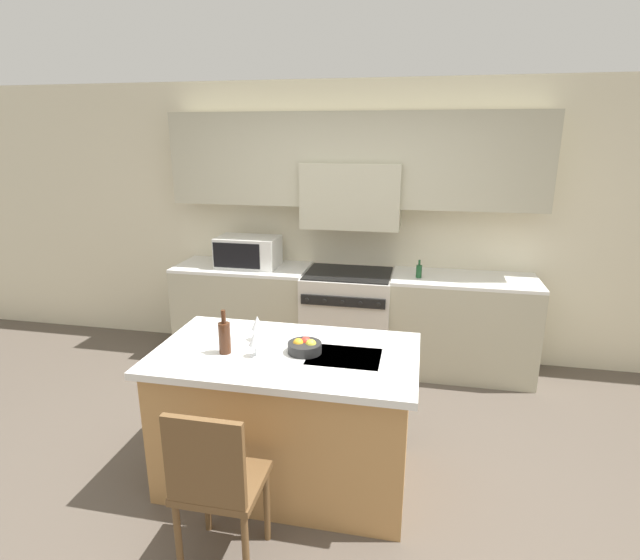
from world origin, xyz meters
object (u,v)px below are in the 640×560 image
(range_stove, at_px, (348,318))
(oil_bottle_on_counter, at_px, (419,271))
(microwave, at_px, (248,252))
(wine_glass_far, at_px, (257,324))
(wine_glass_near, at_px, (255,339))
(fruit_bowl, at_px, (305,346))
(wine_bottle, at_px, (225,337))
(island_chair, at_px, (216,481))

(range_stove, relative_size, oil_bottle_on_counter, 5.61)
(microwave, height_order, wine_glass_far, microwave)
(wine_glass_near, height_order, fruit_bowl, wine_glass_near)
(wine_glass_far, relative_size, fruit_bowl, 0.78)
(wine_glass_far, xyz_separation_m, fruit_bowl, (0.35, -0.13, -0.07))
(microwave, xyz_separation_m, wine_bottle, (0.52, -1.91, -0.08))
(range_stove, bearing_deg, fruit_bowl, -90.21)
(range_stove, relative_size, wine_glass_far, 5.63)
(oil_bottle_on_counter, bearing_deg, wine_glass_far, -122.35)
(wine_glass_near, bearing_deg, wine_bottle, 177.49)
(island_chair, bearing_deg, wine_glass_near, 91.00)
(microwave, bearing_deg, fruit_bowl, -60.94)
(wine_bottle, relative_size, fruit_bowl, 1.32)
(fruit_bowl, bearing_deg, range_stove, 89.79)
(wine_glass_far, bearing_deg, fruit_bowl, -20.07)
(fruit_bowl, xyz_separation_m, oil_bottle_on_counter, (0.66, 1.72, 0.06))
(wine_bottle, distance_m, oil_bottle_on_counter, 2.16)
(microwave, distance_m, island_chair, 2.77)
(wine_bottle, height_order, oil_bottle_on_counter, wine_bottle)
(island_chair, height_order, wine_glass_near, wine_glass_near)
(fruit_bowl, bearing_deg, microwave, 119.06)
(microwave, relative_size, wine_glass_near, 3.60)
(wine_bottle, bearing_deg, range_stove, 75.61)
(wine_bottle, bearing_deg, microwave, 105.30)
(microwave, height_order, fruit_bowl, microwave)
(oil_bottle_on_counter, bearing_deg, range_stove, 174.96)
(range_stove, height_order, wine_bottle, wine_bottle)
(microwave, distance_m, fruit_bowl, 2.06)
(range_stove, xyz_separation_m, oil_bottle_on_counter, (0.66, -0.06, 0.54))
(fruit_bowl, bearing_deg, wine_bottle, -167.31)
(microwave, xyz_separation_m, island_chair, (0.73, -2.61, -0.54))
(microwave, bearing_deg, wine_glass_near, -69.39)
(microwave, relative_size, wine_glass_far, 3.60)
(island_chair, height_order, wine_bottle, wine_bottle)
(fruit_bowl, bearing_deg, wine_glass_near, -157.38)
(fruit_bowl, bearing_deg, oil_bottle_on_counter, 68.90)
(island_chair, bearing_deg, microwave, 105.67)
(oil_bottle_on_counter, bearing_deg, wine_bottle, -121.98)
(island_chair, xyz_separation_m, wine_glass_far, (-0.08, 0.94, 0.47))
(range_stove, bearing_deg, island_chair, -96.03)
(island_chair, bearing_deg, fruit_bowl, 71.77)
(wine_glass_far, bearing_deg, wine_glass_near, -74.61)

